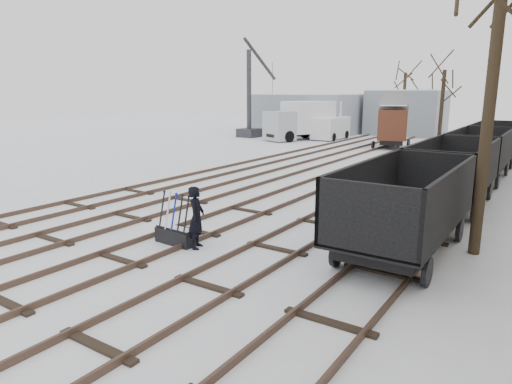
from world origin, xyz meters
TOP-DOWN VIEW (x-y plane):
  - ground at (0.00, 0.00)m, footprint 120.00×120.00m
  - tracks at (-0.00, 13.67)m, footprint 13.90×52.00m
  - shed_left at (-13.00, 36.00)m, footprint 10.00×8.00m
  - shed_right at (-4.00, 40.00)m, footprint 7.00×6.00m
  - ground_frame at (0.28, 1.80)m, footprint 1.32×0.49m
  - worker at (1.03, 1.90)m, footprint 0.65×0.77m
  - freight_wagon_a at (6.00, 4.71)m, footprint 2.41×6.03m
  - freight_wagon_b at (6.00, 11.11)m, footprint 2.41×6.03m
  - freight_wagon_c at (6.00, 17.51)m, footprint 2.41×6.03m
  - freight_wagon_d at (6.00, 23.91)m, footprint 2.41×6.03m
  - box_van_wagon at (-1.76, 28.25)m, footprint 3.47×4.82m
  - lorry at (-10.37, 29.88)m, footprint 4.31×7.96m
  - panel_van at (-8.46, 31.57)m, footprint 2.10×4.60m
  - crane at (-15.89, 29.30)m, footprint 1.91×5.38m
  - tree_near at (7.65, 5.76)m, footprint 0.30×0.30m
  - tree_far_left at (-3.99, 38.61)m, footprint 0.30×0.30m
  - tree_far_right at (1.15, 31.25)m, footprint 0.30×0.30m

SIDE VIEW (x-z plane):
  - ground at x=0.00m, z-range 0.00..0.00m
  - tracks at x=0.00m, z-range -0.01..0.16m
  - ground_frame at x=0.28m, z-range -0.46..1.03m
  - worker at x=1.03m, z-range 0.00..1.78m
  - freight_wagon_a at x=6.00m, z-range -0.29..2.17m
  - freight_wagon_b at x=6.00m, z-range -0.29..2.17m
  - freight_wagon_c at x=6.00m, z-range -0.29..2.17m
  - freight_wagon_d at x=6.00m, z-range -0.29..2.17m
  - panel_van at x=-8.46m, z-range 0.04..2.06m
  - lorry at x=-10.37m, z-range 0.05..3.51m
  - box_van_wagon at x=-1.76m, z-range 0.27..3.59m
  - shed_left at x=-13.00m, z-range 0.00..4.10m
  - shed_right at x=-4.00m, z-range 0.00..4.50m
  - crane at x=-15.89m, z-range -2.18..7.02m
  - tree_far_right at x=1.15m, z-range 0.00..5.98m
  - tree_far_left at x=-3.99m, z-range 0.00..6.12m
  - tree_near at x=7.65m, z-range 0.00..8.24m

